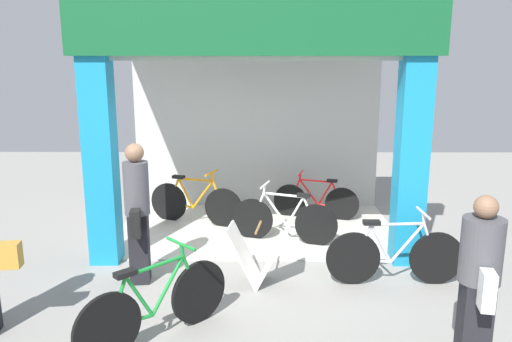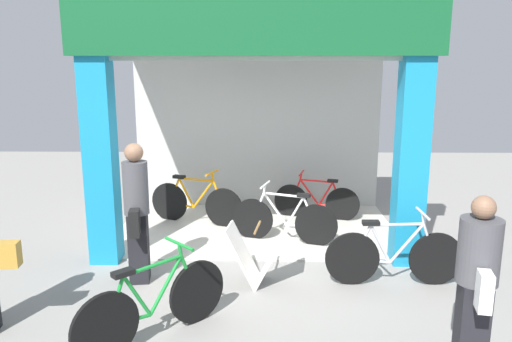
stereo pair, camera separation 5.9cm
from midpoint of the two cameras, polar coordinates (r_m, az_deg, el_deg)
ground_plane at (r=7.13m, az=-0.28°, el=-10.29°), size 17.17×17.17×0.00m
shop_facade at (r=8.02m, az=-0.18°, el=6.13°), size 4.79×3.09×3.51m
bicycle_inside_0 at (r=8.62m, az=-7.18°, el=-3.64°), size 1.64×0.65×0.95m
bicycle_inside_1 at (r=7.71m, az=3.03°, el=-5.61°), size 1.61×0.57×0.92m
bicycle_inside_2 at (r=8.91m, az=6.72°, el=-3.39°), size 1.49×0.48×0.84m
bicycle_parked_0 at (r=5.22m, az=-11.74°, el=-14.85°), size 1.28×1.26×0.96m
bicycle_parked_1 at (r=6.54m, az=15.36°, el=-9.32°), size 1.73×0.47×0.95m
sandwich_board_sign at (r=6.32m, az=-0.01°, el=-9.63°), size 0.82×0.56×0.77m
pedestrian_0 at (r=4.77m, az=23.82°, el=-11.97°), size 0.41×0.58×1.68m
pedestrian_2 at (r=6.37m, az=-13.71°, el=-4.65°), size 0.35×0.55×1.79m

